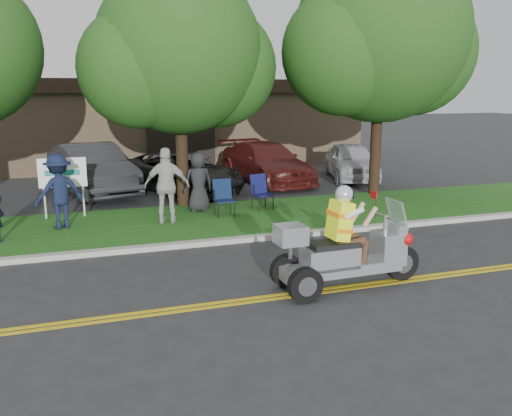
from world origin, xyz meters
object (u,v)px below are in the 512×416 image
object	(u,v)px
lawn_chair_b	(260,190)
parked_car_mid	(181,173)
parked_car_far_right	(351,161)
trike_scooter	(344,253)
parked_car_right	(266,163)
lawn_chair_a	(223,195)
parked_car_left	(92,169)
spectator_adult_right	(167,185)

from	to	relation	value
lawn_chair_b	parked_car_mid	size ratio (longest dim) A/B	0.20
lawn_chair_b	parked_car_mid	world-z (taller)	parked_car_mid
parked_car_mid	parked_car_far_right	size ratio (longest dim) A/B	1.19
trike_scooter	parked_car_far_right	bearing A→B (deg)	59.29
trike_scooter	parked_car_right	bearing A→B (deg)	75.59
trike_scooter	lawn_chair_a	size ratio (longest dim) A/B	2.89
lawn_chair_b	parked_car_left	xyz separation A→B (m)	(-4.55, 4.62, 0.18)
parked_car_left	parked_car_far_right	world-z (taller)	parked_car_left
lawn_chair_a	parked_car_far_right	bearing A→B (deg)	36.04
lawn_chair_b	trike_scooter	bearing A→B (deg)	-108.78
spectator_adult_right	parked_car_left	xyz separation A→B (m)	(-1.67, 5.44, -0.24)
lawn_chair_a	parked_car_left	xyz separation A→B (m)	(-3.29, 5.08, 0.19)
lawn_chair_a	spectator_adult_right	distance (m)	1.71
spectator_adult_right	parked_car_far_right	bearing A→B (deg)	-132.63
lawn_chair_b	parked_car_right	bearing A→B (deg)	55.25
trike_scooter	parked_car_far_right	size ratio (longest dim) A/B	0.68
parked_car_left	parked_car_mid	distance (m)	3.06
lawn_chair_b	parked_car_far_right	xyz separation A→B (m)	(5.45, 4.50, 0.06)
lawn_chair_b	spectator_adult_right	distance (m)	3.02
trike_scooter	spectator_adult_right	world-z (taller)	spectator_adult_right
parked_car_left	parked_car_right	distance (m)	6.51
parked_car_right	parked_car_far_right	world-z (taller)	parked_car_right
trike_scooter	parked_car_mid	world-z (taller)	trike_scooter
spectator_adult_right	parked_car_mid	bearing A→B (deg)	-90.53
lawn_chair_b	parked_car_left	distance (m)	6.48
spectator_adult_right	parked_car_right	world-z (taller)	spectator_adult_right
trike_scooter	lawn_chair_b	bearing A→B (deg)	82.78
spectator_adult_right	parked_car_right	distance (m)	7.49
parked_car_mid	trike_scooter	bearing A→B (deg)	-107.78
parked_car_right	parked_car_far_right	bearing A→B (deg)	-13.93
lawn_chair_b	parked_car_left	size ratio (longest dim) A/B	0.19
spectator_adult_right	parked_car_left	bearing A→B (deg)	-58.09
parked_car_left	parked_car_right	bearing A→B (deg)	-12.04
trike_scooter	spectator_adult_right	size ratio (longest dim) A/B	1.47
trike_scooter	parked_car_left	xyz separation A→B (m)	(-3.91, 11.01, 0.19)
trike_scooter	spectator_adult_right	bearing A→B (deg)	110.37
parked_car_left	parked_car_right	size ratio (longest dim) A/B	0.98
parked_car_mid	parked_car_right	bearing A→B (deg)	-5.76
parked_car_mid	parked_car_far_right	world-z (taller)	parked_car_far_right
parked_car_mid	parked_car_right	size ratio (longest dim) A/B	0.97
lawn_chair_b	spectator_adult_right	xyz separation A→B (m)	(-2.88, -0.82, 0.42)
spectator_adult_right	lawn_chair_a	bearing A→B (deg)	-152.83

